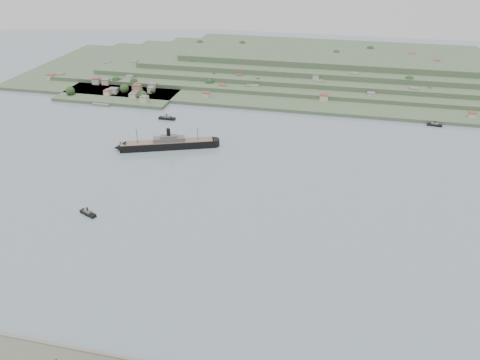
# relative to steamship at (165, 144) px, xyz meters

# --- Properties ---
(ground) EXTENTS (1400.00, 1400.00, 0.00)m
(ground) POSITION_rel_steamship_xyz_m (82.59, -102.18, -4.68)
(ground) COLOR slate
(ground) RESTS_ON ground
(far_peninsula) EXTENTS (760.00, 309.00, 30.00)m
(far_peninsula) POSITION_rel_steamship_xyz_m (110.50, 290.91, 7.20)
(far_peninsula) COLOR #3F5438
(far_peninsula) RESTS_ON ground
(steamship) EXTENTS (101.40, 46.79, 25.34)m
(steamship) POSITION_rel_steamship_xyz_m (0.00, 0.00, 0.00)
(steamship) COLOR black
(steamship) RESTS_ON ground
(tugboat) EXTENTS (15.92, 10.05, 7.01)m
(tugboat) POSITION_rel_steamship_xyz_m (-14.47, -129.06, -2.97)
(tugboat) COLOR black
(tugboat) RESTS_ON ground
(ferry_west) EXTENTS (19.46, 5.47, 7.29)m
(ferry_west) POSITION_rel_steamship_xyz_m (-26.21, 75.71, -2.92)
(ferry_west) COLOR black
(ferry_west) RESTS_ON ground
(ferry_east) EXTENTS (16.62, 6.37, 6.08)m
(ferry_east) POSITION_rel_steamship_xyz_m (272.93, 122.82, -3.22)
(ferry_east) COLOR black
(ferry_east) RESTS_ON ground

